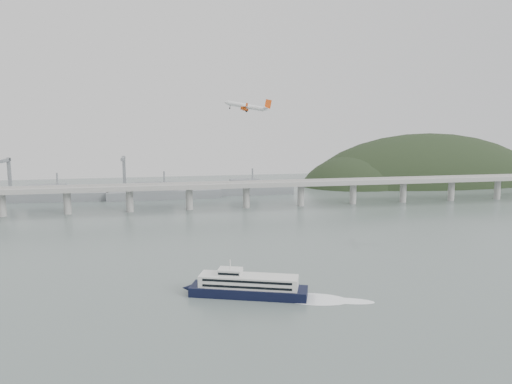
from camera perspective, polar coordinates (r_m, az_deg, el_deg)
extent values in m
plane|color=#576562|center=(247.42, 2.52, -10.16)|extent=(900.00, 900.00, 0.00)
cube|color=#989896|center=(435.27, -3.72, 0.70)|extent=(800.00, 22.00, 2.20)
cube|color=#989896|center=(424.69, -3.54, 0.78)|extent=(800.00, 0.60, 1.80)
cube|color=#989896|center=(445.33, -3.90, 1.14)|extent=(800.00, 0.60, 1.80)
cylinder|color=#989896|center=(450.59, -27.04, -1.30)|extent=(6.00, 6.00, 21.00)
cylinder|color=#989896|center=(439.47, -20.76, -1.15)|extent=(6.00, 6.00, 21.00)
cylinder|color=#989896|center=(433.87, -14.24, -0.97)|extent=(6.00, 6.00, 21.00)
cylinder|color=#989896|center=(434.00, -7.63, -0.78)|extent=(6.00, 6.00, 21.00)
cylinder|color=#989896|center=(439.84, -1.12, -0.58)|extent=(6.00, 6.00, 21.00)
cylinder|color=#989896|center=(451.18, 5.14, -0.38)|extent=(6.00, 6.00, 21.00)
cylinder|color=#989896|center=(467.63, 11.03, -0.19)|extent=(6.00, 6.00, 21.00)
cylinder|color=#989896|center=(488.65, 16.47, -0.01)|extent=(6.00, 6.00, 21.00)
cylinder|color=#989896|center=(513.70, 21.42, 0.15)|extent=(6.00, 6.00, 21.00)
cylinder|color=#989896|center=(542.22, 25.87, 0.29)|extent=(6.00, 6.00, 21.00)
ellipsoid|color=black|center=(653.19, 18.87, -0.48)|extent=(320.00, 150.00, 156.00)
ellipsoid|color=black|center=(601.29, 11.52, -0.35)|extent=(140.00, 110.00, 96.00)
ellipsoid|color=black|center=(711.42, 24.73, -0.67)|extent=(220.00, 140.00, 120.00)
cube|color=slate|center=(511.91, -21.67, -0.52)|extent=(95.67, 20.15, 8.00)
cube|color=slate|center=(512.62, -22.76, 0.34)|extent=(33.90, 15.02, 8.00)
cylinder|color=slate|center=(509.80, -21.76, 1.26)|extent=(1.60, 1.60, 14.00)
cube|color=slate|center=(498.31, -10.40, -0.28)|extent=(110.55, 21.43, 8.00)
cube|color=slate|center=(497.15, -11.69, 0.59)|extent=(39.01, 16.73, 8.00)
cylinder|color=slate|center=(496.14, -10.45, 1.55)|extent=(1.60, 1.60, 14.00)
cube|color=slate|center=(517.16, -0.40, 0.18)|extent=(85.00, 13.60, 8.00)
cube|color=slate|center=(514.54, -1.33, 1.03)|extent=(29.75, 11.90, 8.00)
cylinder|color=slate|center=(515.08, -0.40, 1.94)|extent=(1.60, 1.60, 14.00)
cube|color=slate|center=(550.03, -26.33, 1.47)|extent=(3.00, 3.00, 40.00)
cube|color=slate|center=(538.77, -26.73, 3.24)|extent=(3.00, 28.00, 3.00)
cube|color=slate|center=(531.95, -14.82, 1.87)|extent=(3.00, 3.00, 40.00)
cube|color=slate|center=(520.30, -14.96, 3.71)|extent=(3.00, 28.00, 3.00)
cube|color=black|center=(227.75, -0.85, -11.27)|extent=(53.58, 29.66, 4.19)
cone|color=black|center=(233.84, -7.83, -10.82)|extent=(6.36, 5.73, 4.19)
cube|color=silver|center=(226.19, -0.85, -10.15)|extent=(44.98, 24.84, 5.24)
cube|color=black|center=(220.81, -1.08, -10.25)|extent=(37.53, 13.71, 1.05)
cube|color=black|center=(221.63, -1.08, -10.86)|extent=(37.53, 13.71, 1.05)
cube|color=black|center=(230.72, -0.63, -9.41)|extent=(37.53, 13.71, 1.05)
cube|color=black|center=(231.51, -0.63, -10.00)|extent=(37.53, 13.71, 1.05)
cube|color=silver|center=(226.42, -2.97, -9.08)|extent=(12.36, 10.47, 2.73)
cube|color=black|center=(222.95, -3.17, -9.36)|extent=(8.92, 3.33, 1.05)
cylinder|color=silver|center=(225.43, -2.98, -8.26)|extent=(0.67, 0.67, 4.19)
ellipsoid|color=white|center=(225.76, 6.69, -12.07)|extent=(33.53, 24.47, 0.21)
ellipsoid|color=white|center=(225.84, 10.50, -12.15)|extent=(23.87, 14.80, 0.21)
cylinder|color=silver|center=(330.14, -1.16, 9.80)|extent=(23.57, 11.61, 7.31)
cone|color=silver|center=(332.39, -3.50, 10.20)|extent=(4.77, 4.26, 3.66)
cone|color=silver|center=(328.42, 1.28, 9.45)|extent=(5.39, 4.24, 3.82)
cube|color=silver|center=(329.97, -1.05, 9.63)|extent=(12.90, 28.96, 2.55)
cube|color=silver|center=(328.54, 1.15, 9.57)|extent=(5.72, 10.60, 1.22)
cube|color=#DF480F|center=(328.60, 1.39, 10.03)|extent=(4.71, 1.51, 6.16)
cylinder|color=#DF480F|center=(334.75, -1.19, 9.41)|extent=(4.33, 3.23, 2.59)
cylinder|color=black|center=(335.02, -1.50, 9.47)|extent=(1.24, 2.02, 1.99)
cube|color=silver|center=(334.79, -1.17, 9.56)|extent=(2.25, 0.87, 1.40)
cylinder|color=#DF480F|center=(325.46, -1.42, 9.52)|extent=(4.33, 3.23, 2.59)
cylinder|color=black|center=(325.73, -1.73, 9.58)|extent=(1.24, 2.02, 1.99)
cube|color=silver|center=(325.50, -1.39, 9.67)|extent=(2.25, 0.87, 1.40)
cylinder|color=black|center=(332.11, -1.04, 9.34)|extent=(0.76, 0.40, 2.09)
cylinder|color=black|center=(332.07, -1.07, 9.19)|extent=(1.16, 0.62, 1.11)
cylinder|color=black|center=(327.71, -1.15, 9.39)|extent=(0.76, 0.40, 2.09)
cylinder|color=black|center=(327.67, -1.18, 9.23)|extent=(1.16, 0.62, 1.11)
cylinder|color=black|center=(331.67, -2.99, 9.70)|extent=(0.76, 0.40, 2.09)
cylinder|color=black|center=(331.63, -3.02, 9.54)|extent=(1.16, 0.62, 1.11)
cube|color=#DF480F|center=(344.17, -0.41, 9.58)|extent=(1.71, 0.60, 2.27)
cube|color=#DF480F|center=(315.42, -1.06, 9.95)|extent=(1.71, 0.60, 2.27)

